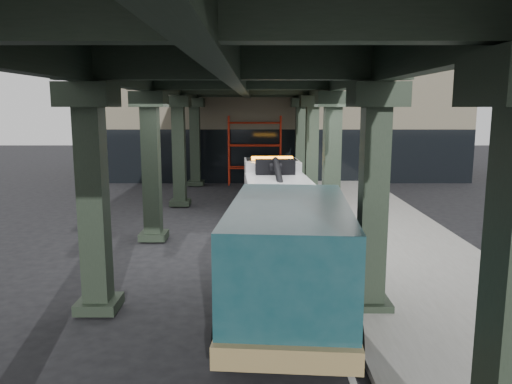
{
  "coord_description": "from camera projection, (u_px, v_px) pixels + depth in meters",
  "views": [
    {
      "loc": [
        0.1,
        -14.5,
        4.5
      ],
      "look_at": [
        0.09,
        1.91,
        1.7
      ],
      "focal_mm": 35.0,
      "sensor_mm": 36.0,
      "label": 1
    }
  ],
  "objects": [
    {
      "name": "building",
      "position": [
        284.0,
        114.0,
        34.09
      ],
      "size": [
        22.0,
        10.0,
        8.0
      ],
      "primitive_type": "cube",
      "color": "#C6B793",
      "rests_on": "ground"
    },
    {
      "name": "ground",
      "position": [
        253.0,
        258.0,
        15.05
      ],
      "size": [
        90.0,
        90.0,
        0.0
      ],
      "primitive_type": "plane",
      "color": "black",
      "rests_on": "ground"
    },
    {
      "name": "lane_stripe",
      "position": [
        303.0,
        240.0,
        17.02
      ],
      "size": [
        0.12,
        38.0,
        0.01
      ],
      "primitive_type": "cube",
      "color": "silver",
      "rests_on": "ground"
    },
    {
      "name": "viaduct",
      "position": [
        241.0,
        77.0,
        16.1
      ],
      "size": [
        7.4,
        32.0,
        6.4
      ],
      "color": "black",
      "rests_on": "ground"
    },
    {
      "name": "sidewalk",
      "position": [
        385.0,
        238.0,
        17.0
      ],
      "size": [
        5.0,
        40.0,
        0.15
      ],
      "primitive_type": "cube",
      "color": "gray",
      "rests_on": "ground"
    },
    {
      "name": "towed_van",
      "position": [
        289.0,
        256.0,
        10.54
      ],
      "size": [
        2.98,
        6.56,
        2.59
      ],
      "rotation": [
        0.0,
        0.0,
        -0.08
      ],
      "color": "#0F3238",
      "rests_on": "ground"
    },
    {
      "name": "tow_truck",
      "position": [
        276.0,
        192.0,
        19.04
      ],
      "size": [
        2.7,
        8.11,
        2.62
      ],
      "rotation": [
        0.0,
        0.0,
        0.05
      ],
      "color": "black",
      "rests_on": "ground"
    },
    {
      "name": "scaffolding",
      "position": [
        255.0,
        148.0,
        29.13
      ],
      "size": [
        3.08,
        0.88,
        4.0
      ],
      "color": "red",
      "rests_on": "ground"
    }
  ]
}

